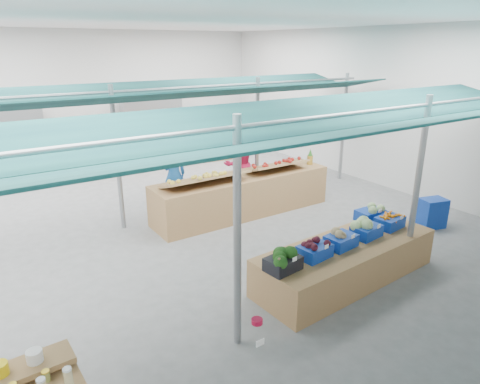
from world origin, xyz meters
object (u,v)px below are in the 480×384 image
at_px(vendor_left, 174,175).
at_px(vendor_right, 239,164).
at_px(crate_stack, 432,213).
at_px(fruit_counter, 243,195).
at_px(veg_counter, 346,261).

bearing_deg(vendor_left, vendor_right, 179.78).
xyz_separation_m(vendor_left, vendor_right, (1.80, -0.00, 0.00)).
distance_m(vendor_left, vendor_right, 1.80).
distance_m(crate_stack, vendor_right, 4.65).
bearing_deg(vendor_right, crate_stack, 120.32).
xyz_separation_m(fruit_counter, vendor_left, (-1.20, 1.10, 0.40)).
distance_m(veg_counter, crate_stack, 3.19).
relative_size(vendor_left, vendor_right, 1.00).
bearing_deg(fruit_counter, vendor_left, 137.27).
distance_m(fruit_counter, vendor_right, 1.31).
relative_size(crate_stack, vendor_right, 0.37).
bearing_deg(veg_counter, fruit_counter, 83.10).
bearing_deg(fruit_counter, vendor_right, 61.17).
distance_m(crate_stack, vendor_left, 5.77).
height_order(fruit_counter, vendor_left, vendor_left).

